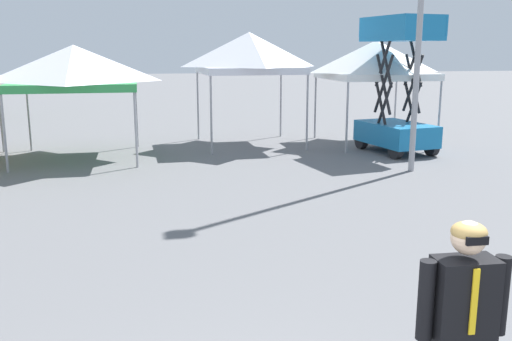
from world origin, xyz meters
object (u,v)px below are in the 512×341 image
Objects in this scene: canopy_tent_behind_right at (249,53)px; scissor_lift at (397,112)px; canopy_tent_behind_left at (74,67)px; person_foreground at (461,326)px; canopy_tent_far_left at (376,60)px.

scissor_lift is at bearing -29.36° from canopy_tent_behind_right.
canopy_tent_behind_left is at bearing 174.32° from scissor_lift.
canopy_tent_behind_left is 0.85× the size of scissor_lift.
person_foreground is (-5.08, -11.54, -0.13)m from scissor_lift.
canopy_tent_behind_right is 3.89m from canopy_tent_far_left.
canopy_tent_far_left is 1.79× the size of person_foreground.
canopy_tent_behind_right is (4.94, 1.29, 0.36)m from canopy_tent_behind_left.
canopy_tent_far_left is 0.84× the size of scissor_lift.
canopy_tent_far_left is at bearing -8.51° from canopy_tent_behind_right.
canopy_tent_far_left is at bearing 68.89° from person_foreground.
scissor_lift reaches higher than canopy_tent_behind_left.
scissor_lift is at bearing -89.51° from canopy_tent_far_left.
person_foreground is at bearing -95.12° from canopy_tent_behind_right.
canopy_tent_behind_left is at bearing -175.32° from canopy_tent_far_left.
canopy_tent_behind_left is at bearing -165.34° from canopy_tent_behind_right.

